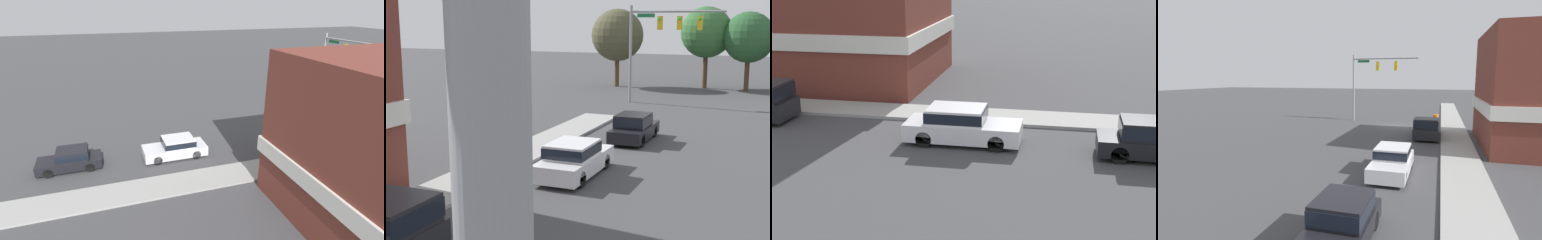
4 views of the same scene
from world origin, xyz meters
The scene contains 6 objects.
far_signal_assembly centered at (-3.40, 37.04, 5.67)m, with size 7.42×0.49×7.69m.
car_lead centered at (-1.95, 15.98, 0.79)m, with size 1.91×4.72×1.51m.
car_second_ahead centered at (-1.51, 23.44, 0.78)m, with size 1.77×4.28×1.51m.
backdrop_tree_left_far centered at (-10.08, 46.73, 5.08)m, with size 5.14×5.14×7.67m.
backdrop_tree_left_mid centered at (-1.68, 48.53, 5.39)m, with size 4.91×4.91×7.87m.
backdrop_tree_center centered at (2.26, 48.05, 4.97)m, with size 4.74×4.74×7.36m.
Camera 2 is at (6.46, -4.21, 6.49)m, focal length 50.00 mm.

